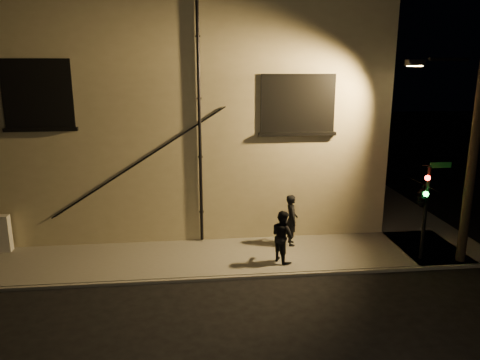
{
  "coord_description": "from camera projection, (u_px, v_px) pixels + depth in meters",
  "views": [
    {
      "loc": [
        -2.18,
        -12.98,
        6.45
      ],
      "look_at": [
        -0.54,
        1.8,
        2.63
      ],
      "focal_mm": 35.0,
      "sensor_mm": 36.0,
      "label": 1
    }
  ],
  "objects": [
    {
      "name": "ground",
      "position": [
        264.0,
        277.0,
        14.33
      ],
      "size": [
        90.0,
        90.0,
        0.0
      ],
      "primitive_type": "plane",
      "color": "black"
    },
    {
      "name": "sidewalk",
      "position": [
        277.0,
        225.0,
        18.67
      ],
      "size": [
        21.0,
        16.0,
        0.12
      ],
      "color": "#5E5C54",
      "rests_on": "ground"
    },
    {
      "name": "building",
      "position": [
        170.0,
        106.0,
        21.57
      ],
      "size": [
        16.2,
        12.23,
        8.8
      ],
      "color": "tan",
      "rests_on": "ground"
    },
    {
      "name": "pedestrian_a",
      "position": [
        291.0,
        220.0,
        16.34
      ],
      "size": [
        0.46,
        0.68,
        1.82
      ],
      "primitive_type": "imported",
      "rotation": [
        0.0,
        0.0,
        1.53
      ],
      "color": "black",
      "rests_on": "sidewalk"
    },
    {
      "name": "pedestrian_b",
      "position": [
        283.0,
        236.0,
        15.0
      ],
      "size": [
        0.94,
        1.03,
        1.7
      ],
      "primitive_type": "imported",
      "rotation": [
        0.0,
        0.0,
        2.02
      ],
      "color": "black",
      "rests_on": "sidewalk"
    },
    {
      "name": "traffic_signal",
      "position": [
        423.0,
        196.0,
        14.73
      ],
      "size": [
        1.14,
        1.87,
        3.23
      ],
      "color": "black",
      "rests_on": "sidewalk"
    },
    {
      "name": "streetlamp_pole",
      "position": [
        469.0,
        152.0,
        14.41
      ],
      "size": [
        2.02,
        1.38,
        6.95
      ],
      "color": "black",
      "rests_on": "ground"
    }
  ]
}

